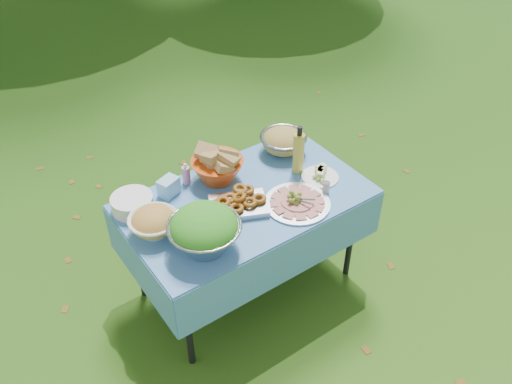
% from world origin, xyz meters
% --- Properties ---
extents(ground, '(80.00, 80.00, 0.00)m').
position_xyz_m(ground, '(0.00, 0.00, 0.00)').
color(ground, '#0C370A').
rests_on(ground, ground).
extents(picnic_table, '(1.46, 0.86, 0.76)m').
position_xyz_m(picnic_table, '(0.00, 0.00, 0.38)').
color(picnic_table, '#84C6FF').
rests_on(picnic_table, ground).
extents(salad_bowl, '(0.43, 0.43, 0.26)m').
position_xyz_m(salad_bowl, '(-0.42, -0.22, 0.89)').
color(salad_bowl, '#9C9EA4').
rests_on(salad_bowl, picnic_table).
extents(pasta_bowl_white, '(0.32, 0.32, 0.15)m').
position_xyz_m(pasta_bowl_white, '(-0.58, 0.05, 0.84)').
color(pasta_bowl_white, white).
rests_on(pasta_bowl_white, picnic_table).
extents(plate_stack, '(0.26, 0.26, 0.09)m').
position_xyz_m(plate_stack, '(-0.60, 0.30, 0.81)').
color(plate_stack, white).
rests_on(plate_stack, picnic_table).
extents(wipes_box, '(0.14, 0.12, 0.11)m').
position_xyz_m(wipes_box, '(-0.36, 0.30, 0.82)').
color(wipes_box, '#99D6F6').
rests_on(wipes_box, picnic_table).
extents(sanitizer_bottle, '(0.06, 0.06, 0.14)m').
position_xyz_m(sanitizer_bottle, '(-0.22, 0.34, 0.83)').
color(sanitizer_bottle, pink).
rests_on(sanitizer_bottle, picnic_table).
extents(bread_bowl, '(0.43, 0.43, 0.22)m').
position_xyz_m(bread_bowl, '(-0.04, 0.26, 0.87)').
color(bread_bowl, '#D94910').
rests_on(bread_bowl, picnic_table).
extents(pasta_bowl_steel, '(0.40, 0.40, 0.16)m').
position_xyz_m(pasta_bowl_steel, '(0.48, 0.27, 0.84)').
color(pasta_bowl_steel, '#9C9EA4').
rests_on(pasta_bowl_steel, picnic_table).
extents(fried_tray, '(0.40, 0.35, 0.08)m').
position_xyz_m(fried_tray, '(-0.09, -0.05, 0.80)').
color(fried_tray, '#B2B2B7').
rests_on(fried_tray, picnic_table).
extents(charcuterie_platter, '(0.44, 0.44, 0.09)m').
position_xyz_m(charcuterie_platter, '(0.22, -0.22, 0.81)').
color(charcuterie_platter, silver).
rests_on(charcuterie_platter, picnic_table).
extents(oil_bottle, '(0.08, 0.08, 0.33)m').
position_xyz_m(oil_bottle, '(0.43, 0.04, 0.93)').
color(oil_bottle, gold).
rests_on(oil_bottle, picnic_table).
extents(cheese_plate, '(0.27, 0.27, 0.06)m').
position_xyz_m(cheese_plate, '(0.50, -0.10, 0.79)').
color(cheese_plate, white).
rests_on(cheese_plate, picnic_table).
extents(shaker, '(0.05, 0.05, 0.07)m').
position_xyz_m(shaker, '(0.43, -0.23, 0.80)').
color(shaker, silver).
rests_on(shaker, picnic_table).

